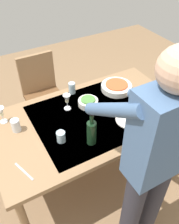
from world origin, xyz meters
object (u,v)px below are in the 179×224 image
Objects in this scene: wine_bottle at (92,132)px; wine_glass_right at (1,112)px; person_server at (153,159)px; wine_glass_left at (67,99)px; water_cup_near_right at (61,137)px; water_cup_far_left at (72,88)px; serving_bowl_pasta at (117,87)px; dining_table at (89,122)px; dinner_plate_near at (129,120)px; water_cup_near_left at (16,125)px; side_bowl_salad at (88,102)px; chair_near at (42,90)px.

wine_glass_right is (0.53, -0.56, -0.01)m from wine_bottle.
wine_glass_right is (0.68, -1.03, -0.13)m from person_server.
water_cup_near_right is (0.21, 0.33, -0.06)m from wine_glass_left.
wine_glass_left is 0.39m from water_cup_near_right.
wine_glass_left is at bearing -122.33° from water_cup_near_right.
water_cup_far_left is 0.44m from serving_bowl_pasta.
dining_table is 1.00× the size of person_server.
wine_glass_left is at bearing -57.40° from dining_table.
dinner_plate_near is at bearing -115.07° from person_server.
side_bowl_salad is at bearing -179.71° from water_cup_near_left.
chair_near is 1.66m from person_server.
chair_near is 1.17m from wine_bottle.
chair_near is 3.03× the size of serving_bowl_pasta.
water_cup_near_right is 0.50× the size of side_bowl_salad.
water_cup_far_left reaches higher than serving_bowl_pasta.
wine_glass_left is 1.00× the size of wine_glass_right.
chair_near is at bearing -88.49° from wine_glass_left.
person_server is 1.06m from serving_bowl_pasta.
chair_near is 0.78m from side_bowl_salad.
wine_bottle reaches higher than dining_table.
dinner_plate_near is (-0.25, 0.59, -0.05)m from water_cup_far_left.
serving_bowl_pasta is (-0.40, 0.17, -0.02)m from water_cup_far_left.
wine_glass_left is at bearing 168.94° from wine_glass_right.
person_server is at bearing 91.43° from dining_table.
wine_glass_left reaches higher than water_cup_near_left.
water_cup_near_left is at bearing 57.72° from chair_near.
person_server is 0.72m from water_cup_near_right.
water_cup_far_left is (-0.00, -1.12, -0.18)m from person_server.
person_server is (-0.16, 1.60, 0.43)m from chair_near.
wine_glass_left is (0.12, -0.19, 0.17)m from dining_table.
water_cup_near_left is at bearing -21.85° from dinner_plate_near.
water_cup_near_left is (0.59, -0.14, 0.12)m from dining_table.
water_cup_near_left is (-0.07, 0.15, -0.05)m from wine_glass_right.
serving_bowl_pasta is at bearing 157.56° from water_cup_far_left.
wine_bottle is 0.74m from serving_bowl_pasta.
wine_glass_right reaches higher than side_bowl_salad.
wine_glass_left is at bearing 91.51° from chair_near.
dining_table is 0.19m from side_bowl_salad.
water_cup_near_left reaches higher than serving_bowl_pasta.
person_server is at bearing 95.56° from chair_near.
wine_glass_right is 0.55m from water_cup_near_right.
wine_bottle is 2.71× the size of water_cup_near_left.
wine_bottle is 3.28× the size of water_cup_near_right.
dining_table is 7.33× the size of dinner_plate_near.
water_cup_far_left is at bearing -93.38° from dining_table.
wine_glass_right is at bearing -46.77° from wine_bottle.
chair_near reaches higher than serving_bowl_pasta.
person_server is 9.38× the size of side_bowl_salad.
wine_glass_left is 0.55m from wine_glass_right.
dining_table is at bearing 86.62° from water_cup_far_left.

